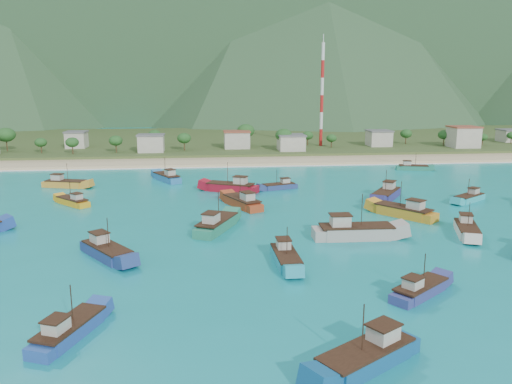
{
  "coord_description": "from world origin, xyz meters",
  "views": [
    {
      "loc": [
        -15.31,
        -84.51,
        25.33
      ],
      "look_at": [
        -4.55,
        18.0,
        3.0
      ],
      "focal_mm": 35.0,
      "sensor_mm": 36.0,
      "label": 1
    }
  ],
  "objects": [
    {
      "name": "boat_10",
      "position": [
        -25.39,
        48.38,
        0.82
      ],
      "size": [
        8.36,
        11.5,
        6.67
      ],
      "rotation": [
        0.0,
        0.0,
        0.5
      ],
      "color": "#2A70AF",
      "rests_on": "ground"
    },
    {
      "name": "boat_22",
      "position": [
        -3.91,
        -17.04,
        0.71
      ],
      "size": [
        3.29,
        10.38,
        6.09
      ],
      "rotation": [
        0.0,
        0.0,
        3.17
      ],
      "color": "#219DB5",
      "rests_on": "ground"
    },
    {
      "name": "ground",
      "position": [
        0.0,
        0.0,
        0.0
      ],
      "size": [
        600.0,
        600.0,
        0.0
      ],
      "primitive_type": "plane",
      "color": "#0B8182",
      "rests_on": "ground"
    },
    {
      "name": "boat_13",
      "position": [
        47.2,
        58.08,
        0.62
      ],
      "size": [
        9.8,
        4.93,
        5.56
      ],
      "rotation": [
        0.0,
        0.0,
        4.47
      ],
      "color": "#21795F",
      "rests_on": "ground"
    },
    {
      "name": "boat_6",
      "position": [
        -50.23,
        42.58,
        0.78
      ],
      "size": [
        11.4,
        6.06,
        6.46
      ],
      "rotation": [
        0.0,
        0.0,
        4.44
      ],
      "color": "orange",
      "rests_on": "ground"
    },
    {
      "name": "boat_4",
      "position": [
        -7.51,
        17.37,
        0.87
      ],
      "size": [
        8.09,
        12.17,
        6.97
      ],
      "rotation": [
        0.0,
        0.0,
        0.43
      ],
      "color": "#A73B1B",
      "rests_on": "ground"
    },
    {
      "name": "boat_17",
      "position": [
        -30.13,
        -11.78,
        0.83
      ],
      "size": [
        9.44,
        11.12,
        6.71
      ],
      "rotation": [
        0.0,
        0.0,
        3.78
      ],
      "color": "navy",
      "rests_on": "ground"
    },
    {
      "name": "boat_16",
      "position": [
        -29.43,
        -36.12,
        0.67
      ],
      "size": [
        6.35,
        10.23,
        5.82
      ],
      "rotation": [
        0.0,
        0.0,
        5.9
      ],
      "color": "#254DA3",
      "rests_on": "ground"
    },
    {
      "name": "boat_8",
      "position": [
        25.29,
        21.28,
        0.93
      ],
      "size": [
        10.04,
        12.12,
        7.25
      ],
      "rotation": [
        0.0,
        0.0,
        2.53
      ],
      "color": "navy",
      "rests_on": "ground"
    },
    {
      "name": "beach",
      "position": [
        0.0,
        79.0,
        0.0
      ],
      "size": [
        400.0,
        18.0,
        1.2
      ],
      "primitive_type": "cube",
      "color": "beige",
      "rests_on": "ground"
    },
    {
      "name": "boat_21",
      "position": [
        -8.91,
        32.89,
        0.97
      ],
      "size": [
        13.0,
        8.86,
        7.47
      ],
      "rotation": [
        0.0,
        0.0,
        1.12
      ],
      "color": "maroon",
      "rests_on": "ground"
    },
    {
      "name": "land",
      "position": [
        0.0,
        140.0,
        0.0
      ],
      "size": [
        400.0,
        110.0,
        2.4
      ],
      "primitive_type": "cube",
      "color": "#385123",
      "rests_on": "ground"
    },
    {
      "name": "boat_15",
      "position": [
        10.58,
        -29.9,
        0.63
      ],
      "size": [
        9.3,
        7.91,
        5.61
      ],
      "rotation": [
        0.0,
        0.0,
        5.35
      ],
      "color": "navy",
      "rests_on": "ground"
    },
    {
      "name": "vegetation",
      "position": [
        1.87,
        103.56,
        5.23
      ],
      "size": [
        275.88,
        25.07,
        8.96
      ],
      "color": "#235623",
      "rests_on": "ground"
    },
    {
      "name": "boat_0",
      "position": [
        23.27,
        6.01,
        0.94
      ],
      "size": [
        10.52,
        11.98,
        7.31
      ],
      "rotation": [
        0.0,
        0.0,
        0.67
      ],
      "color": "orange",
      "rests_on": "ground"
    },
    {
      "name": "boat_1",
      "position": [
        2.96,
        34.67,
        0.57
      ],
      "size": [
        9.31,
        5.26,
        5.28
      ],
      "rotation": [
        0.0,
        0.0,
        1.88
      ],
      "color": "navy",
      "rests_on": "ground"
    },
    {
      "name": "boat_5",
      "position": [
        9.48,
        -6.58,
        1.07
      ],
      "size": [
        13.75,
        4.38,
        8.07
      ],
      "rotation": [
        0.0,
        0.0,
        4.69
      ],
      "color": "#A59E97",
      "rests_on": "ground"
    },
    {
      "name": "surf_line",
      "position": [
        0.0,
        69.5,
        0.0
      ],
      "size": [
        400.0,
        2.5,
        0.08
      ],
      "primitive_type": "cube",
      "color": "white",
      "rests_on": "ground"
    },
    {
      "name": "boat_23",
      "position": [
        -13.38,
        0.73,
        0.92
      ],
      "size": [
        8.51,
        12.59,
        7.22
      ],
      "rotation": [
        0.0,
        0.0,
        5.84
      ],
      "color": "#247F60",
      "rests_on": "ground"
    },
    {
      "name": "boat_24",
      "position": [
        42.74,
        17.2,
        0.63
      ],
      "size": [
        9.42,
        7.65,
        5.61
      ],
      "rotation": [
        0.0,
        0.0,
        2.17
      ],
      "color": "#29B1BA",
      "rests_on": "ground"
    },
    {
      "name": "boat_7",
      "position": [
        -43.55,
        22.96,
        0.61
      ],
      "size": [
        8.48,
        8.63,
        5.52
      ],
      "rotation": [
        0.0,
        0.0,
        0.77
      ],
      "color": "orange",
      "rests_on": "ground"
    },
    {
      "name": "boat_20",
      "position": [
        -0.78,
        -44.36,
        0.83
      ],
      "size": [
        11.43,
        8.88,
        6.73
      ],
      "rotation": [
        0.0,
        0.0,
        2.13
      ],
      "color": "#115187",
      "rests_on": "ground"
    },
    {
      "name": "village",
      "position": [
        21.13,
        101.54,
        4.59
      ],
      "size": [
        212.71,
        27.72,
        7.57
      ],
      "color": "beige",
      "rests_on": "ground"
    },
    {
      "name": "boat_26",
      "position": [
        29.39,
        -6.31,
        0.73
      ],
      "size": [
        6.57,
        10.9,
        6.19
      ],
      "rotation": [
        0.0,
        0.0,
        2.78
      ],
      "color": "silver",
      "rests_on": "ground"
    },
    {
      "name": "radio_tower",
      "position": [
        30.56,
        108.0,
        21.21
      ],
      "size": [
        1.2,
        1.2,
        39.21
      ],
      "color": "red",
      "rests_on": "ground"
    }
  ]
}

